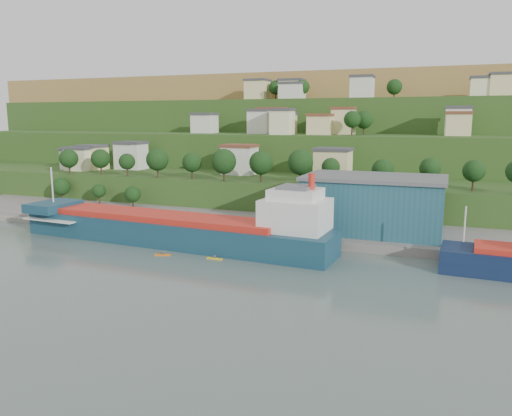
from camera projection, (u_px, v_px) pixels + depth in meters
The scene contains 10 objects.
ground at pixel (177, 255), 102.02m from camera, with size 500.00×500.00×0.00m, color #4D5D55.
quay at pixel (307, 234), 120.74m from camera, with size 220.00×26.00×4.00m, color slate.
pebble_beach at pixel (46, 217), 141.56m from camera, with size 40.00×18.00×2.40m, color slate.
hillside at pixel (341, 172), 257.13m from camera, with size 360.00×211.40×96.00m.
cargo_ship_near at pixel (181, 231), 109.87m from camera, with size 74.75×16.30×19.05m.
warehouse at pixel (374, 204), 113.03m from camera, with size 31.08×19.13×12.80m.
caravan at pixel (45, 209), 138.37m from camera, with size 6.27×2.61×2.93m, color white.
dinghy at pixel (53, 215), 135.26m from camera, with size 4.22×1.58×0.84m, color silver.
kayak_orange at pixel (163, 254), 101.51m from camera, with size 3.43×1.54×0.85m.
kayak_yellow at pixel (215, 258), 98.79m from camera, with size 3.33×0.61×0.83m.
Camera 1 is at (50.42, -86.42, 27.45)m, focal length 35.00 mm.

